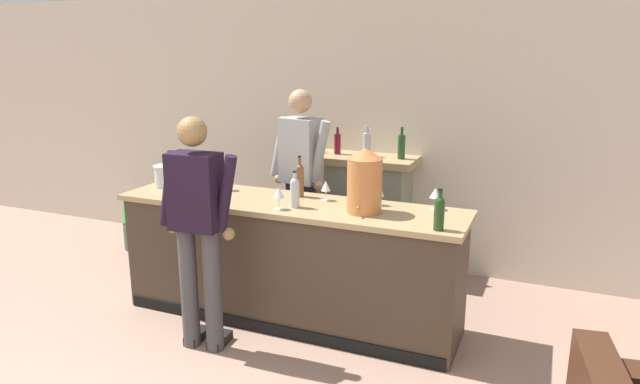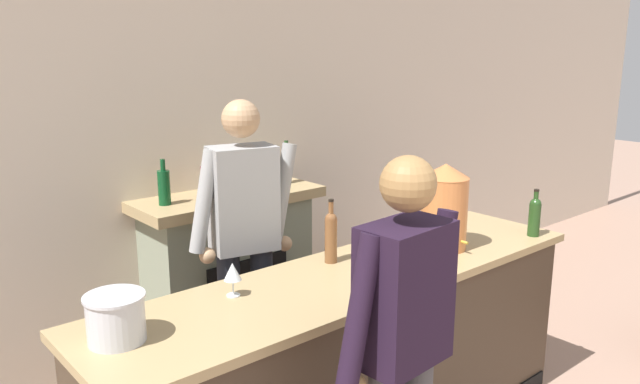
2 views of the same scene
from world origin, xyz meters
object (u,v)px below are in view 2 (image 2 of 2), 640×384
at_px(wine_glass_front_right, 455,204).
at_px(wine_glass_back_row, 418,219).
at_px(wine_bottle_burgundy_dark, 535,215).
at_px(wine_glass_by_dispenser, 368,234).
at_px(ice_bucket_steel, 116,318).
at_px(fireplace_stone, 230,274).
at_px(wine_glass_front_left, 390,259).
at_px(wine_glass_near_bucket, 233,273).
at_px(copper_dispenser, 444,206).
at_px(person_bartender, 245,245).
at_px(person_customer, 401,354).
at_px(wine_bottle_rose_blush, 331,235).
at_px(wine_bottle_riesling_slim, 387,249).

height_order(wine_glass_front_right, wine_glass_back_row, wine_glass_front_right).
relative_size(wine_bottle_burgundy_dark, wine_glass_by_dispenser, 1.75).
distance_m(ice_bucket_steel, wine_glass_by_dispenser, 1.48).
distance_m(fireplace_stone, wine_glass_by_dispenser, 1.28).
relative_size(wine_glass_front_left, wine_glass_front_right, 1.04).
bearing_deg(wine_glass_near_bucket, ice_bucket_steel, -171.87).
bearing_deg(ice_bucket_steel, wine_glass_near_bucket, 8.13).
bearing_deg(copper_dispenser, wine_glass_by_dispenser, 152.65).
height_order(wine_glass_back_row, wine_glass_near_bucket, wine_glass_back_row).
height_order(wine_glass_front_left, wine_glass_near_bucket, wine_glass_front_left).
bearing_deg(copper_dispenser, wine_glass_front_right, 30.88).
relative_size(person_bartender, ice_bucket_steel, 7.83).
relative_size(person_customer, ice_bucket_steel, 7.41).
relative_size(wine_glass_back_row, wine_glass_near_bucket, 1.03).
relative_size(copper_dispenser, wine_bottle_rose_blush, 1.42).
height_order(wine_bottle_burgundy_dark, wine_glass_near_bucket, wine_bottle_burgundy_dark).
xyz_separation_m(wine_glass_near_bucket, wine_glass_by_dispenser, (0.89, 0.02, 0.00)).
bearing_deg(person_customer, wine_glass_front_right, 31.29).
height_order(wine_glass_front_right, wine_glass_by_dispenser, wine_glass_front_right).
xyz_separation_m(fireplace_stone, ice_bucket_steel, (-1.30, -1.25, 0.51)).
xyz_separation_m(wine_bottle_burgundy_dark, wine_glass_back_row, (-0.55, 0.44, -0.02)).
relative_size(wine_bottle_riesling_slim, wine_glass_near_bucket, 1.80).
relative_size(fireplace_stone, wine_glass_front_left, 8.45).
distance_m(person_bartender, copper_dispenser, 1.14).
xyz_separation_m(fireplace_stone, person_bartender, (-0.29, -0.63, 0.43)).
xyz_separation_m(person_bartender, wine_glass_front_left, (0.23, -0.90, 0.10)).
bearing_deg(fireplace_stone, wine_glass_front_left, -92.09).
bearing_deg(copper_dispenser, wine_glass_front_left, -164.28).
bearing_deg(wine_glass_by_dispenser, wine_glass_front_left, -121.41).
relative_size(wine_bottle_rose_blush, wine_glass_front_right, 2.04).
distance_m(copper_dispenser, wine_glass_back_row, 0.27).
height_order(person_bartender, wine_bottle_riesling_slim, person_bartender).
relative_size(copper_dispenser, ice_bucket_steel, 2.06).
height_order(person_customer, wine_glass_by_dispenser, person_customer).
height_order(person_customer, wine_bottle_riesling_slim, person_customer).
bearing_deg(wine_glass_back_row, fireplace_stone, 118.80).
relative_size(wine_bottle_rose_blush, wine_glass_by_dispenser, 2.09).
relative_size(ice_bucket_steel, wine_glass_by_dispenser, 1.43).
bearing_deg(wine_glass_back_row, wine_glass_by_dispenser, -176.46).
bearing_deg(wine_glass_by_dispenser, fireplace_stone, 98.65).
relative_size(wine_bottle_rose_blush, wine_glass_front_left, 1.97).
distance_m(wine_glass_back_row, wine_glass_near_bucket, 1.33).
xyz_separation_m(fireplace_stone, person_customer, (-0.48, -1.99, 0.37)).
bearing_deg(ice_bucket_steel, wine_bottle_riesling_slim, -7.54).
distance_m(copper_dispenser, wine_bottle_riesling_slim, 0.55).
xyz_separation_m(person_bartender, wine_glass_front_right, (1.33, -0.44, 0.10)).
distance_m(person_bartender, wine_bottle_burgundy_dark, 1.73).
relative_size(wine_glass_front_right, wine_glass_by_dispenser, 1.02).
bearing_deg(wine_bottle_riesling_slim, wine_glass_by_dispenser, 62.68).
bearing_deg(wine_glass_front_right, wine_bottle_burgundy_dark, -75.44).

